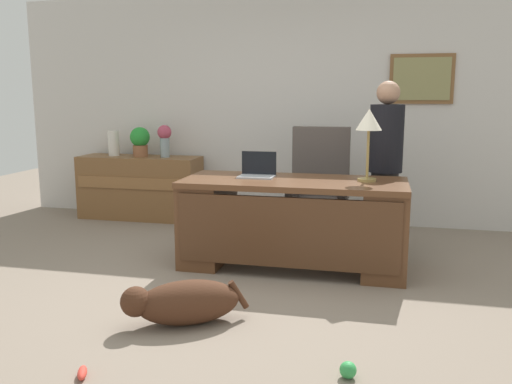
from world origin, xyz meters
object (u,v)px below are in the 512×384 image
at_px(vase_with_flowers, 165,138).
at_px(dog_lying, 183,302).
at_px(desk_lamp, 369,124).
at_px(dog_toy_ball, 348,370).
at_px(vase_empty, 114,143).
at_px(potted_plant, 140,140).
at_px(dog_toy_plush, 82,373).
at_px(armchair, 319,192).
at_px(desk, 293,220).
at_px(person_standing, 385,166).
at_px(laptop, 258,171).
at_px(credenza, 140,187).

bearing_deg(vase_with_flowers, dog_lying, -65.67).
xyz_separation_m(desk_lamp, dog_toy_ball, (-0.02, -1.93, -1.23)).
distance_m(vase_empty, potted_plant, 0.36).
bearing_deg(dog_toy_plush, desk_lamp, 57.47).
distance_m(armchair, vase_empty, 2.71).
relative_size(desk, dog_toy_ball, 20.88).
relative_size(person_standing, laptop, 5.15).
xyz_separation_m(desk, vase_empty, (-2.50, 1.52, 0.50)).
bearing_deg(credenza, desk_lamp, -26.97).
bearing_deg(laptop, potted_plant, 142.23).
bearing_deg(armchair, dog_lying, -105.29).
xyz_separation_m(desk, vase_with_flowers, (-1.82, 1.52, 0.57)).
relative_size(desk, person_standing, 1.18).
bearing_deg(armchair, dog_toy_plush, -106.63).
relative_size(desk_lamp, vase_empty, 2.00).
height_order(credenza, dog_lying, credenza).
xyz_separation_m(dog_lying, vase_with_flowers, (-1.30, 2.89, 0.85)).
bearing_deg(credenza, dog_lying, -60.30).
distance_m(armchair, dog_toy_ball, 2.86).
relative_size(dog_lying, vase_empty, 2.54).
xyz_separation_m(desk, credenza, (-2.16, 1.52, -0.04)).
height_order(armchair, dog_lying, armchair).
relative_size(desk_lamp, vase_with_flowers, 1.59).
xyz_separation_m(laptop, vase_with_flowers, (-1.47, 1.39, 0.16)).
distance_m(vase_empty, dog_toy_ball, 4.65).
xyz_separation_m(desk, dog_toy_ball, (0.61, -1.83, -0.38)).
bearing_deg(dog_lying, vase_with_flowers, 114.33).
height_order(vase_empty, dog_toy_plush, vase_empty).
relative_size(vase_with_flowers, vase_empty, 1.26).
relative_size(vase_empty, dog_toy_ball, 3.31).
bearing_deg(armchair, vase_empty, 167.78).
height_order(potted_plant, dog_toy_ball, potted_plant).
xyz_separation_m(credenza, dog_toy_ball, (2.77, -3.34, -0.34)).
bearing_deg(person_standing, potted_plant, 164.22).
height_order(armchair, dog_toy_ball, armchair).
bearing_deg(vase_empty, desk_lamp, -24.43).
bearing_deg(dog_toy_ball, desk, 108.37).
relative_size(dog_lying, potted_plant, 2.18).
bearing_deg(dog_lying, vase_empty, 124.49).
relative_size(desk_lamp, dog_toy_ball, 6.61).
bearing_deg(laptop, credenza, 142.54).
xyz_separation_m(credenza, desk_lamp, (2.79, -1.42, 0.89)).
height_order(desk, dog_toy_ball, desk).
bearing_deg(armchair, person_standing, -21.38).
xyz_separation_m(person_standing, vase_empty, (-3.28, 0.83, 0.08)).
xyz_separation_m(vase_with_flowers, dog_toy_plush, (1.01, -3.67, -0.98)).
height_order(person_standing, vase_with_flowers, person_standing).
relative_size(armchair, laptop, 3.72).
xyz_separation_m(desk, dog_toy_plush, (-0.81, -2.15, -0.41)).
bearing_deg(person_standing, armchair, 158.62).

